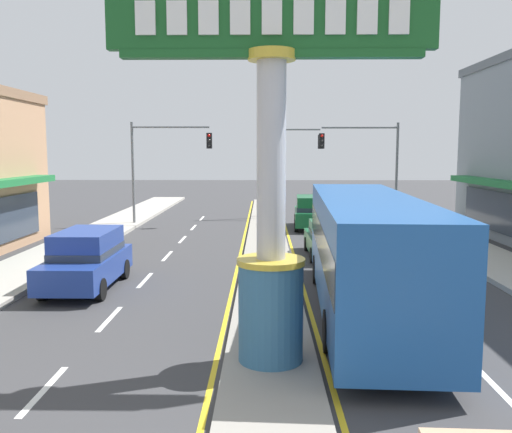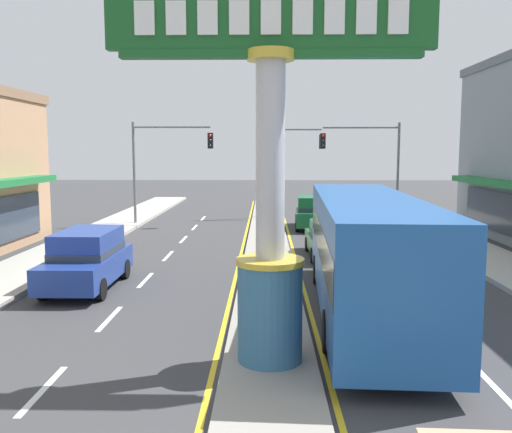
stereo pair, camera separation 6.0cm
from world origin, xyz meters
The scene contains 13 objects.
median_strip centered at (0.00, 18.00, 0.07)m, with size 1.97×52.00×0.14m, color gray.
sidewalk_left centered at (-9.04, 16.00, 0.09)m, with size 2.91×60.00×0.18m, color #ADA89E.
sidewalk_right centered at (9.04, 16.00, 0.09)m, with size 2.91×60.00×0.18m, color #ADA89E.
lane_markings centered at (0.00, 16.65, 0.00)m, with size 8.71×52.00×0.01m.
district_sign centered at (0.00, 6.03, 3.68)m, with size 6.44×1.41×7.62m.
traffic_light_left_side centered at (-6.22, 27.58, 4.25)m, with size 4.86×0.46×6.20m.
traffic_light_right_side centered at (6.22, 28.41, 4.25)m, with size 4.86×0.46×6.20m.
traffic_light_median_far centered at (1.13, 31.30, 4.19)m, with size 4.20×0.46×6.20m.
suv_near_right_lane centered at (2.63, 26.46, 0.98)m, with size 2.15×4.69×1.90m.
bus_far_right_lane centered at (2.64, 9.72, 1.87)m, with size 3.11×11.32×3.26m.
sedan_mid_left_lane centered at (5.93, 22.42, 0.79)m, with size 1.97×4.37×1.53m.
suv_far_left_oncoming centered at (-5.93, 12.49, 0.98)m, with size 1.97×4.60×1.90m.
sedan_kerb_right centered at (2.63, 17.92, 0.79)m, with size 1.87×4.32×1.53m.
Camera 2 is at (-0.10, -4.89, 4.47)m, focal length 38.14 mm.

